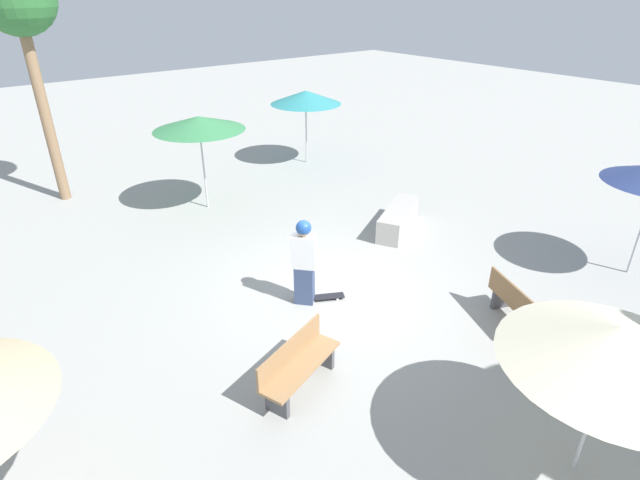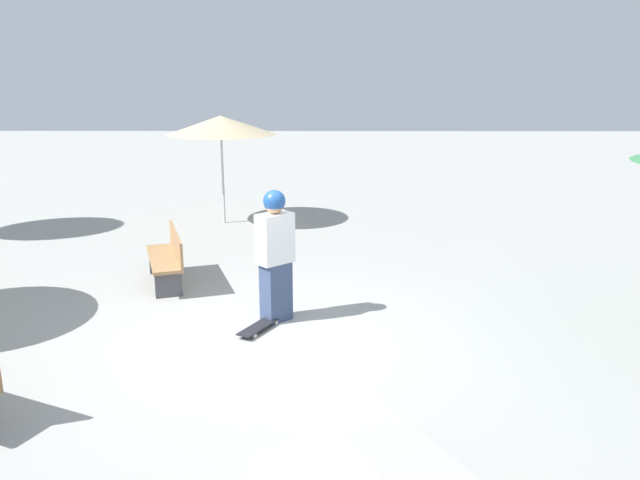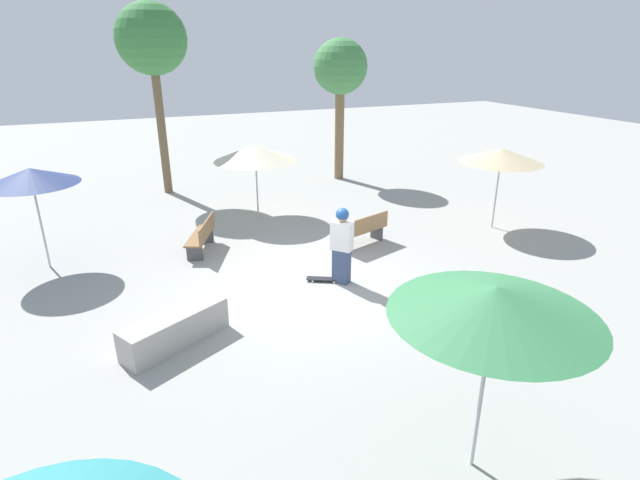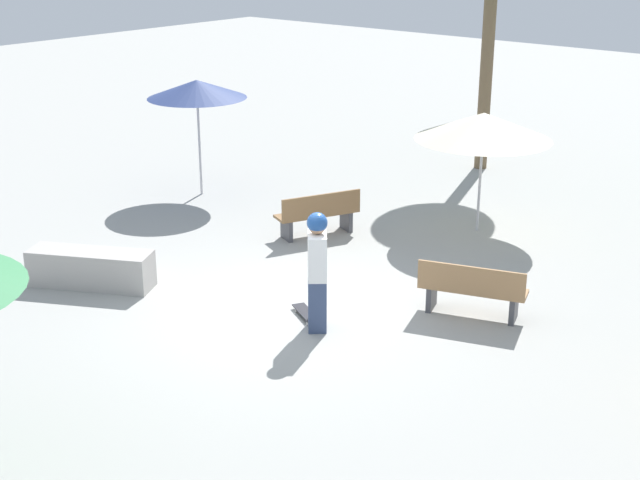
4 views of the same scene
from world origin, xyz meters
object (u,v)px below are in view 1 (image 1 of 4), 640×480
skateboard (325,297)px  bench_near (520,307)px  concrete_ledge (398,219)px  palm_tree_left (17,4)px  shade_umbrella_teal (306,97)px  shade_umbrella_green (199,123)px  shade_umbrella_cream (615,345)px  skater_main (304,260)px  bench_far (298,365)px

skateboard → bench_near: (2.22, -2.90, 0.37)m
concrete_ledge → palm_tree_left: 10.92m
concrete_ledge → shade_umbrella_teal: size_ratio=0.82×
bench_near → shade_umbrella_green: (-1.88, 8.59, 1.96)m
shade_umbrella_cream → skateboard: bearing=91.0°
skater_main → shade_umbrella_teal: size_ratio=0.72×
skater_main → bench_near: bearing=-1.6°
bench_near → shade_umbrella_cream: bearing=-20.5°
bench_far → shade_umbrella_green: size_ratio=0.64×
palm_tree_left → shade_umbrella_teal: bearing=-13.1°
bench_far → shade_umbrella_teal: size_ratio=0.67×
palm_tree_left → shade_umbrella_green: bearing=-47.2°
bench_near → shade_umbrella_green: size_ratio=0.64×
skater_main → bench_near: 4.06m
shade_umbrella_green → palm_tree_left: (-2.98, 3.22, 2.82)m
concrete_ledge → shade_umbrella_teal: shade_umbrella_teal is taller
skater_main → concrete_ledge: size_ratio=0.87×
bench_near → skater_main: bearing=-116.3°
bench_far → palm_tree_left: bearing=-104.5°
skateboard → shade_umbrella_teal: (4.96, 7.14, 2.20)m
concrete_ledge → shade_umbrella_teal: 6.32m
bench_far → shade_umbrella_green: bearing=-125.5°
shade_umbrella_cream → bench_far: bearing=119.2°
concrete_ledge → palm_tree_left: size_ratio=0.32×
shade_umbrella_teal → bench_near: bearing=-105.3°
skateboard → bench_near: 3.67m
bench_near → shade_umbrella_cream: shade_umbrella_cream is taller
skater_main → bench_far: size_ratio=1.07×
palm_tree_left → bench_near: bearing=-67.6°
shade_umbrella_cream → palm_tree_left: palm_tree_left is taller
skater_main → concrete_ledge: 4.06m
skateboard → shade_umbrella_green: bearing=114.8°
shade_umbrella_cream → shade_umbrella_teal: size_ratio=1.02×
skateboard → concrete_ledge: concrete_ledge is taller
skateboard → shade_umbrella_teal: shade_umbrella_teal is taller
concrete_ledge → shade_umbrella_cream: 7.45m
skater_main → shade_umbrella_green: shade_umbrella_green is taller
shade_umbrella_teal → shade_umbrella_cream: bearing=-111.7°
skater_main → palm_tree_left: bearing=153.1°
skateboard → palm_tree_left: size_ratio=0.13×
concrete_ledge → shade_umbrella_green: (-3.14, 4.38, 2.09)m
shade_umbrella_green → shade_umbrella_teal: size_ratio=1.04×
shade_umbrella_green → shade_umbrella_cream: bearing=-91.4°
bench_near → shade_umbrella_green: 9.01m
bench_far → concrete_ledge: bearing=-169.9°
skateboard → shade_umbrella_green: size_ratio=0.31×
shade_umbrella_green → skater_main: bearing=-97.3°
skateboard → bench_far: bearing=-110.3°
shade_umbrella_teal → palm_tree_left: size_ratio=0.39×
bench_far → shade_umbrella_green: shade_umbrella_green is taller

